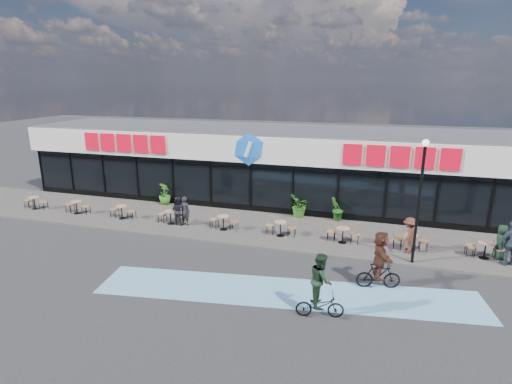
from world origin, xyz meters
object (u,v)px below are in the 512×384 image
at_px(pedestrian_a, 409,235).
at_px(cyclist_b, 380,261).
at_px(bistro_set_0, 35,201).
at_px(pedestrian_c, 511,243).
at_px(potted_plant_right, 337,209).
at_px(patron_left, 185,211).
at_px(potted_plant_left, 165,194).
at_px(pedestrian_b, 501,242).
at_px(patron_right, 178,211).
at_px(lamp_post, 420,192).
at_px(potted_plant_mid, 299,206).
at_px(cyclist_a, 320,290).

height_order(pedestrian_a, cyclist_b, cyclist_b).
xyz_separation_m(bistro_set_0, pedestrian_c, (24.86, -0.54, 0.52)).
relative_size(pedestrian_a, pedestrian_c, 0.84).
xyz_separation_m(potted_plant_right, patron_left, (-7.61, -2.94, 0.12)).
bearing_deg(potted_plant_left, pedestrian_b, -9.39).
bearing_deg(patron_right, bistro_set_0, 7.79).
bearing_deg(pedestrian_b, potted_plant_right, 56.87).
xyz_separation_m(lamp_post, patron_left, (-11.20, 1.38, -2.31)).
distance_m(pedestrian_a, cyclist_b, 3.71).
height_order(lamp_post, patron_right, lamp_post).
bearing_deg(pedestrian_c, patron_left, -25.39).
bearing_deg(pedestrian_b, patron_right, 79.04).
distance_m(lamp_post, pedestrian_a, 2.49).
height_order(potted_plant_left, cyclist_b, cyclist_b).
distance_m(patron_left, patron_right, 0.42).
distance_m(patron_left, pedestrian_b, 14.79).
height_order(potted_plant_left, potted_plant_mid, potted_plant_left).
distance_m(patron_right, pedestrian_c, 15.42).
relative_size(lamp_post, potted_plant_left, 3.97).
distance_m(potted_plant_right, patron_right, 8.55).
bearing_deg(cyclist_a, patron_left, 141.35).
xyz_separation_m(patron_left, cyclist_a, (7.97, -6.38, 0.09)).
distance_m(potted_plant_left, pedestrian_b, 17.90).
height_order(bistro_set_0, patron_right, patron_right).
bearing_deg(patron_left, cyclist_a, 153.64).
height_order(patron_right, pedestrian_c, pedestrian_c).
height_order(potted_plant_mid, potted_plant_right, potted_plant_right).
bearing_deg(pedestrian_c, cyclist_a, 16.43).
distance_m(lamp_post, potted_plant_left, 14.93).
relative_size(pedestrian_c, cyclist_a, 0.86).
xyz_separation_m(potted_plant_left, cyclist_b, (12.68, -6.83, 0.33)).
xyz_separation_m(potted_plant_mid, patron_right, (-5.96, -3.00, 0.12)).
distance_m(pedestrian_a, cyclist_a, 6.75).
bearing_deg(cyclist_a, lamp_post, 57.15).
height_order(pedestrian_b, cyclist_a, cyclist_a).
bearing_deg(pedestrian_b, potted_plant_mid, 61.17).
bearing_deg(potted_plant_mid, patron_right, -153.28).
height_order(potted_plant_mid, cyclist_a, cyclist_a).
xyz_separation_m(bistro_set_0, potted_plant_left, (6.99, 2.95, 0.20)).
relative_size(potted_plant_mid, patron_left, 0.83).
bearing_deg(cyclist_b, pedestrian_a, 70.11).
distance_m(patron_left, cyclist_a, 10.21).
bearing_deg(potted_plant_right, pedestrian_a, -43.81).
bearing_deg(cyclist_a, potted_plant_left, 139.24).
bearing_deg(patron_right, potted_plant_right, -151.82).
relative_size(potted_plant_left, patron_right, 0.86).
distance_m(pedestrian_b, cyclist_b, 6.33).
xyz_separation_m(patron_right, pedestrian_b, (15.20, 0.06, 0.01)).
distance_m(cyclist_a, cyclist_b, 3.12).
distance_m(potted_plant_mid, pedestrian_a, 6.47).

